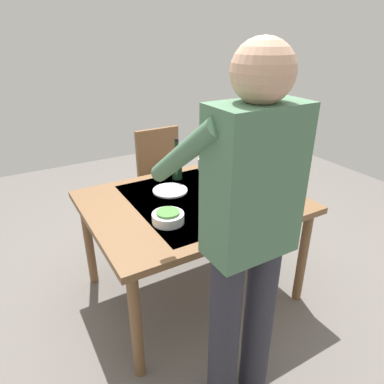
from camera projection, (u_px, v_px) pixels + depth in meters
ground_plane at (192, 289)px, 2.52m from camera, size 6.00×6.00×0.00m
dining_table at (192, 209)px, 2.24m from camera, size 1.31×1.03×0.72m
chair_near at (163, 174)px, 3.09m from camera, size 0.40×0.40×0.91m
person_server at (247, 230)px, 1.41m from camera, size 0.42×0.61×1.69m
wine_bottle at (177, 164)px, 2.46m from camera, size 0.07×0.07×0.30m
wine_glass_left at (254, 181)px, 2.21m from camera, size 0.07×0.07×0.15m
water_cup_near_left at (203, 164)px, 2.65m from camera, size 0.08×0.08×0.09m
water_cup_near_right at (223, 158)px, 2.77m from camera, size 0.07×0.07×0.09m
water_cup_far_left at (205, 169)px, 2.54m from camera, size 0.07×0.07×0.10m
serving_bowl_pasta at (244, 209)px, 2.02m from camera, size 0.30×0.30×0.07m
side_bowl_salad at (168, 217)px, 1.93m from camera, size 0.18×0.18×0.07m
dinner_plate_near at (170, 190)px, 2.31m from camera, size 0.23×0.23×0.01m
dinner_plate_far at (242, 178)px, 2.50m from camera, size 0.23×0.23×0.01m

